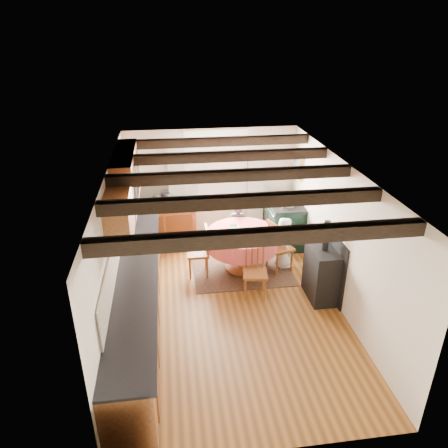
{
  "coord_description": "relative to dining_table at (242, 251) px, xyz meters",
  "views": [
    {
      "loc": [
        -0.92,
        -5.85,
        4.31
      ],
      "look_at": [
        0.0,
        0.8,
        1.15
      ],
      "focal_mm": 33.99,
      "sensor_mm": 36.0,
      "label": 1
    }
  ],
  "objects": [
    {
      "name": "wall_plate",
      "position": [
        0.66,
        1.6,
        1.29
      ],
      "size": [
        0.3,
        0.02,
        0.3
      ],
      "primitive_type": "cylinder",
      "rotation": [
        1.57,
        0.0,
        0.0
      ],
      "color": "silver",
      "rests_on": "wall_back"
    },
    {
      "name": "beam_c",
      "position": [
        -0.39,
        -1.12,
        1.9
      ],
      "size": [
        3.6,
        0.16,
        0.16
      ],
      "primitive_type": "cube",
      "color": "black",
      "rests_on": "ceiling"
    },
    {
      "name": "aga_range",
      "position": [
        1.08,
        0.98,
        0.08
      ],
      "size": [
        0.68,
        1.05,
        0.97
      ],
      "primitive_type": null,
      "color": "black",
      "rests_on": "floor"
    },
    {
      "name": "wall_left",
      "position": [
        -2.19,
        -1.12,
        0.79
      ],
      "size": [
        0.0,
        5.5,
        2.4
      ],
      "primitive_type": "cube",
      "color": "silver",
      "rests_on": "ground"
    },
    {
      "name": "ceiling",
      "position": [
        -0.39,
        -1.12,
        1.99
      ],
      "size": [
        3.6,
        5.5,
        0.0
      ],
      "primitive_type": "cube",
      "color": "white",
      "rests_on": "ground"
    },
    {
      "name": "chair_right",
      "position": [
        0.72,
        -0.08,
        0.1
      ],
      "size": [
        0.57,
        0.56,
        1.02
      ],
      "primitive_type": null,
      "rotation": [
        0.0,
        0.0,
        1.89
      ],
      "color": "#95541A",
      "rests_on": "floor"
    },
    {
      "name": "cast_iron_stove",
      "position": [
        1.19,
        -1.08,
        0.32
      ],
      "size": [
        0.44,
        0.73,
        1.45
      ],
      "primitive_type": null,
      "color": "black",
      "rests_on": "floor"
    },
    {
      "name": "wall_front",
      "position": [
        -0.39,
        -3.87,
        0.79
      ],
      "size": [
        3.6,
        0.0,
        2.4
      ],
      "primitive_type": "cube",
      "color": "silver",
      "rests_on": "ground"
    },
    {
      "name": "bowl_b",
      "position": [
        0.03,
        -0.41,
        0.44
      ],
      "size": [
        0.27,
        0.27,
        0.06
      ],
      "primitive_type": "imported",
      "rotation": [
        0.0,
        0.0,
        5.6
      ],
      "color": "silver",
      "rests_on": "dining_table"
    },
    {
      "name": "curtain_rod",
      "position": [
        -0.29,
        1.53,
        1.79
      ],
      "size": [
        2.0,
        0.03,
        0.03
      ],
      "primitive_type": "cylinder",
      "rotation": [
        0.0,
        1.57,
        0.0
      ],
      "color": "black",
      "rests_on": "wall_back"
    },
    {
      "name": "wall_cabinet_glass",
      "position": [
        -2.02,
        0.08,
        1.54
      ],
      "size": [
        0.34,
        1.8,
        0.9
      ],
      "primitive_type": "cube",
      "color": "#A16738",
      "rests_on": "wall_left"
    },
    {
      "name": "chair_near",
      "position": [
        0.07,
        -0.89,
        0.07
      ],
      "size": [
        0.47,
        0.48,
        0.96
      ],
      "primitive_type": null,
      "rotation": [
        0.0,
        0.0,
        -0.14
      ],
      "color": "#95541A",
      "rests_on": "floor"
    },
    {
      "name": "window_frame",
      "position": [
        -0.29,
        1.61,
        1.19
      ],
      "size": [
        1.34,
        0.03,
        1.54
      ],
      "primitive_type": "cube",
      "color": "white",
      "rests_on": "wall_back"
    },
    {
      "name": "splash_back",
      "position": [
        -1.39,
        1.61,
        0.79
      ],
      "size": [
        1.4,
        0.02,
        0.55
      ],
      "primitive_type": "cube",
      "color": "beige",
      "rests_on": "wall_back"
    },
    {
      "name": "curtain_right",
      "position": [
        0.56,
        1.53,
        0.69
      ],
      "size": [
        0.35,
        0.1,
        2.1
      ],
      "primitive_type": "cube",
      "color": "#B4B4B4",
      "rests_on": "wall_back"
    },
    {
      "name": "canister_tall",
      "position": [
        -1.59,
        1.25,
        0.62
      ],
      "size": [
        0.13,
        0.13,
        0.22
      ],
      "primitive_type": "cylinder",
      "color": "#262628",
      "rests_on": "worktop_back"
    },
    {
      "name": "worktop_back",
      "position": [
        -1.44,
        1.31,
        0.49
      ],
      "size": [
        1.3,
        0.64,
        0.04
      ],
      "primitive_type": "cube",
      "color": "black",
      "rests_on": "base_cabinet_back"
    },
    {
      "name": "floor",
      "position": [
        -0.39,
        -1.12,
        -0.41
      ],
      "size": [
        3.6,
        5.5,
        0.0
      ],
      "primitive_type": "cube",
      "color": "#915621",
      "rests_on": "ground"
    },
    {
      "name": "child_right",
      "position": [
        0.82,
        0.03,
        0.1
      ],
      "size": [
        0.33,
        0.51,
        1.02
      ],
      "primitive_type": "imported",
      "rotation": [
        0.0,
        0.0,
        1.59
      ],
      "color": "white",
      "rests_on": "floor"
    },
    {
      "name": "child_far",
      "position": [
        0.04,
        0.77,
        0.13
      ],
      "size": [
        0.44,
        0.35,
        1.07
      ],
      "primitive_type": "imported",
      "rotation": [
        0.0,
        0.0,
        2.87
      ],
      "color": "#36353E",
      "rests_on": "floor"
    },
    {
      "name": "base_cabinet_back",
      "position": [
        -1.44,
        1.33,
        0.03
      ],
      "size": [
        1.3,
        0.6,
        0.88
      ],
      "primitive_type": "cube",
      "color": "#A16738",
      "rests_on": "floor"
    },
    {
      "name": "wall_back",
      "position": [
        -0.39,
        1.63,
        0.79
      ],
      "size": [
        3.6,
        0.0,
        2.4
      ],
      "primitive_type": "cube",
      "color": "silver",
      "rests_on": "ground"
    },
    {
      "name": "beam_e",
      "position": [
        -0.39,
        0.88,
        1.9
      ],
      "size": [
        3.6,
        0.16,
        0.16
      ],
      "primitive_type": "cube",
      "color": "black",
      "rests_on": "ceiling"
    },
    {
      "name": "window_pane",
      "position": [
        -0.29,
        1.62,
        1.19
      ],
      "size": [
        1.2,
        0.01,
        1.4
      ],
      "primitive_type": "cube",
      "color": "white",
      "rests_on": "wall_back"
    },
    {
      "name": "beam_a",
      "position": [
        -0.39,
        -3.12,
        1.9
      ],
      "size": [
        3.6,
        0.16,
        0.16
      ],
      "primitive_type": "cube",
      "color": "black",
      "rests_on": "ceiling"
    },
    {
      "name": "curtain_left",
      "position": [
        -1.14,
        1.53,
        0.69
      ],
      "size": [
        0.35,
        0.1,
        2.1
      ],
      "primitive_type": "cube",
      "color": "#B4B4B4",
      "rests_on": "wall_back"
    },
    {
      "name": "wall_right",
      "position": [
        1.41,
        -1.12,
        0.79
      ],
      "size": [
        0.0,
        5.5,
        2.4
      ],
      "primitive_type": "cube",
      "color": "silver",
      "rests_on": "ground"
    },
    {
      "name": "rug",
      "position": [
        0.0,
        0.0,
        -0.4
      ],
      "size": [
        1.88,
        1.46,
        0.01
      ],
      "primitive_type": "cube",
      "color": "black",
      "rests_on": "floor"
    },
    {
      "name": "wall_picture",
      "position": [
        1.38,
        1.18,
        1.29
      ],
      "size": [
        0.04,
        0.5,
        0.6
      ],
      "primitive_type": "cube",
      "color": "gold",
      "rests_on": "wall_right"
    },
    {
      "name": "canister_wide",
      "position": [
        -1.4,
        1.39,
        0.62
      ],
      "size": [
        0.19,
        0.19,
        0.21
      ],
      "primitive_type": "cylinder",
      "color": "#262628",
      "rests_on": "worktop_back"
    },
    {
      "name": "splash_left",
      "position": [
        -2.17,
        -0.82,
        0.79
      ],
      "size": [
        0.02,
        4.5,
        0.55
      ],
      "primitive_type": "cube",
      "color": "beige",
      "rests_on": "wall_left"
    },
    {
      "name": "bowl_a",
      "position": [
        -0.13,
        0.17,
        0.43
      ],
      "size": [
        0.2,
        0.2,
        0.05
      ],
      "primitive_type": "imported",
      "rotation": [
        0.0,
        0.0,
        4.69
      ],
      "color": "silver",
      "rests_on": "dining_table"
    },
    {
      "name": "worktop_left",
      "position": [
        -1.87,
        -1.12,
        0.49
      ],
      "size": [
        0.64,
        5.3,
        0.04
      ],
      "primitive_type": "cube",
      "color": "black",
      "rests_on": "base_cabinet_left"
    },
    {
      "name": "cup",
      "position": [
        -0.42,
        -0.12,
        0.45
      ],
      "size": [
        0.13,
        0.13,
        0.09
      ],
      "primitive_type": "imported",
      "rotation": [
        0.0,
        0.0,
        3.7
      ],
      "color": "silver",
      "rests_on": "dining_table"
    },
    {
      "name": "wall_cabinet_solid",
      "position": [
        -2.02,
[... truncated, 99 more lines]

